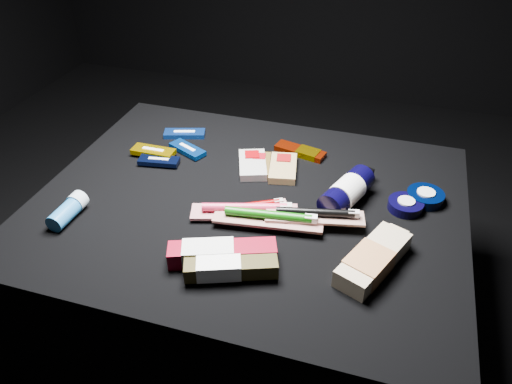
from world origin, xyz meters
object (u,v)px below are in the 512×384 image
(toothpaste_carton_red, at_px, (217,254))
(deodorant_stick, at_px, (68,211))
(lotion_bottle, at_px, (347,192))
(bodywash_bottle, at_px, (372,260))

(toothpaste_carton_red, bearing_deg, deodorant_stick, 154.24)
(lotion_bottle, bearing_deg, bodywash_bottle, -47.00)
(toothpaste_carton_red, bearing_deg, bodywash_bottle, -7.31)
(bodywash_bottle, bearing_deg, toothpaste_carton_red, -143.78)
(deodorant_stick, height_order, toothpaste_carton_red, deodorant_stick)
(lotion_bottle, xyz_separation_m, toothpaste_carton_red, (-0.21, -0.27, -0.01))
(lotion_bottle, bearing_deg, toothpaste_carton_red, -107.91)
(toothpaste_carton_red, bearing_deg, lotion_bottle, 30.71)
(bodywash_bottle, distance_m, toothpaste_carton_red, 0.30)
(deodorant_stick, relative_size, toothpaste_carton_red, 0.47)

